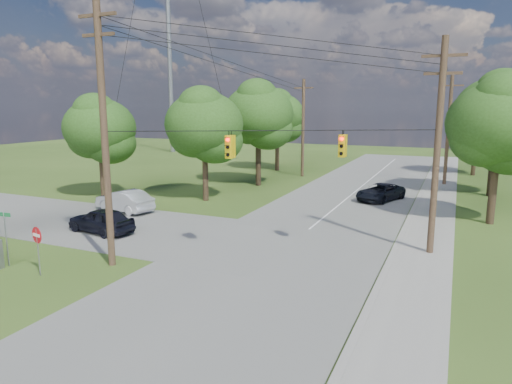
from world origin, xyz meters
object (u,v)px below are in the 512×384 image
at_px(pole_ne, 438,145).
at_px(do_not_enter_sign, 37,240).
at_px(pole_north_w, 303,127).
at_px(car_cross_silver, 124,201).
at_px(car_cross_dark, 101,220).
at_px(car_main_north, 380,192).
at_px(pole_north_e, 448,130).
at_px(pole_sw, 104,131).

distance_m(pole_ne, do_not_enter_sign, 18.78).
height_order(pole_north_w, car_cross_silver, pole_north_w).
bearing_deg(car_cross_dark, pole_ne, 109.74).
relative_size(pole_north_w, car_cross_silver, 2.15).
bearing_deg(do_not_enter_sign, car_main_north, 76.32).
distance_m(pole_north_e, car_cross_silver, 29.20).
height_order(pole_north_e, car_main_north, pole_north_e).
bearing_deg(pole_ne, do_not_enter_sign, -147.23).
bearing_deg(pole_north_e, pole_sw, -114.52).
distance_m(pole_north_e, car_cross_dark, 31.45).
distance_m(pole_north_w, car_main_north, 14.22).
distance_m(car_cross_dark, do_not_enter_sign, 6.86).
height_order(pole_sw, car_cross_silver, pole_sw).
bearing_deg(car_cross_silver, car_main_north, 137.60).
relative_size(pole_ne, do_not_enter_sign, 4.78).
bearing_deg(pole_north_w, pole_north_e, 0.00).
bearing_deg(pole_north_e, do_not_enter_sign, -115.82).
height_order(pole_ne, pole_north_w, pole_ne).
bearing_deg(car_cross_silver, do_not_enter_sign, 34.93).
bearing_deg(car_cross_dark, car_cross_silver, -145.96).
xyz_separation_m(pole_ne, car_cross_dark, (-17.80, -3.56, -4.70)).
bearing_deg(car_main_north, do_not_enter_sign, -95.01).
relative_size(car_cross_dark, car_cross_silver, 0.93).
relative_size(pole_ne, car_main_north, 2.24).
bearing_deg(pole_ne, car_cross_dark, -168.68).
distance_m(pole_ne, car_cross_dark, 18.75).
bearing_deg(pole_north_e, pole_ne, -90.00).
bearing_deg(do_not_enter_sign, pole_sw, 62.91).
height_order(car_cross_dark, car_cross_silver, car_cross_silver).
relative_size(car_cross_dark, car_main_north, 0.92).
relative_size(pole_north_e, car_main_north, 2.14).
relative_size(pole_sw, pole_north_e, 1.20).
bearing_deg(pole_ne, pole_sw, -150.62).
relative_size(car_cross_silver, do_not_enter_sign, 2.12).
height_order(pole_ne, do_not_enter_sign, pole_ne).
distance_m(pole_north_w, do_not_enter_sign, 32.18).
xyz_separation_m(pole_north_w, car_cross_dark, (-3.90, -25.56, -4.36)).
xyz_separation_m(pole_sw, pole_north_e, (13.50, 29.60, -1.10)).
distance_m(car_main_north, do_not_enter_sign, 25.00).
bearing_deg(pole_ne, pole_north_w, 122.29).
bearing_deg(pole_north_w, do_not_enter_sign, -92.79).
height_order(pole_ne, car_cross_dark, pole_ne).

